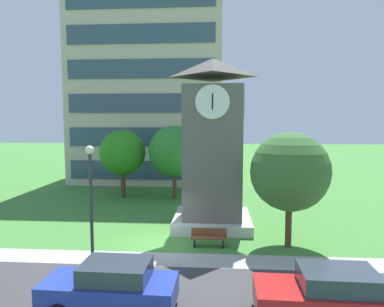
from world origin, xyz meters
name	(u,v)px	position (x,y,z in m)	size (l,w,h in m)	color
ground_plane	(160,245)	(0.00, 0.00, 0.00)	(160.00, 160.00, 0.00)	#3D7A33
kerb_strip	(154,259)	(0.00, -1.86, 0.00)	(120.00, 1.60, 0.01)	#9E9E99
office_building	(155,79)	(-4.34, 23.27, 11.20)	(15.25, 15.33, 22.40)	beige
clock_tower	(213,153)	(2.61, 3.54, 4.43)	(4.56, 4.56, 9.95)	#605B56
park_bench	(209,237)	(2.48, -0.03, 0.46)	(1.80, 0.50, 0.88)	brown
street_lamp	(91,191)	(-2.50, -2.89, 3.32)	(0.36, 0.36, 5.28)	#333338
tree_near_tower	(174,151)	(-0.57, 10.66, 3.89)	(4.13, 4.13, 5.96)	#513823
tree_by_building	(290,172)	(6.46, 0.19, 3.81)	(3.93, 3.93, 5.78)	#513823
tree_streetside	(123,153)	(-4.86, 10.81, 3.71)	(3.73, 3.73, 5.59)	#513823
parked_car_blue	(111,286)	(-0.61, -6.30, 0.86)	(4.44, 2.08, 1.69)	#23389E
parked_car_red	(332,295)	(6.48, -6.39, 0.86)	(4.71, 2.13, 1.69)	red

